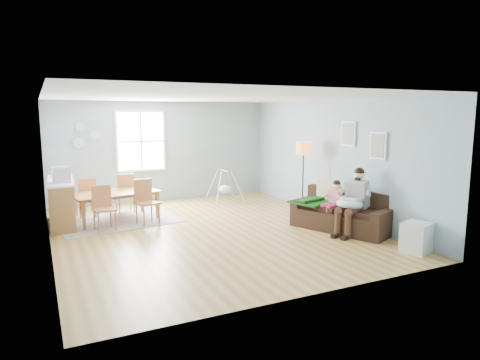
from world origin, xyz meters
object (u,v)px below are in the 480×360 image
sofa (343,216)px  chair_ne (125,190)px  father (353,199)px  storage_cube (416,238)px  chair_se (146,198)px  monitor (61,175)px  toddler (334,196)px  floor_lamp (303,154)px  chair_sw (103,205)px  baby_swing (225,188)px  counter (62,202)px  dining_table (116,206)px  chair_nw (86,195)px

sofa → chair_ne: size_ratio=2.26×
father → storage_cube: 1.49m
chair_se → monitor: 1.78m
toddler → sofa: bearing=-46.6°
toddler → floor_lamp: 1.61m
chair_sw → baby_swing: size_ratio=1.03×
chair_se → chair_ne: 1.27m
sofa → baby_swing: bearing=107.9°
father → counter: bearing=148.2°
counter → sofa: bearing=-29.2°
storage_cube → dining_table: bearing=133.5°
floor_lamp → monitor: (-5.26, 1.00, -0.29)m
chair_nw → dining_table: bearing=-45.3°
chair_ne → monitor: monitor is taller
chair_ne → baby_swing: 2.62m
toddler → chair_se: toddler is taller
chair_nw → sofa: bearing=-35.8°
sofa → father: father is taller
baby_swing → chair_sw: bearing=-157.0°
chair_sw → chair_nw: 1.28m
floor_lamp → counter: 5.50m
chair_ne → baby_swing: bearing=0.4°
floor_lamp → father: bearing=-91.9°
father → floor_lamp: (0.06, 1.88, 0.73)m
dining_table → chair_sw: 0.81m
chair_se → monitor: size_ratio=2.75×
storage_cube → baby_swing: (-1.32, 5.23, 0.14)m
dining_table → baby_swing: bearing=1.6°
storage_cube → dining_table: 6.23m
chair_sw → father: bearing=-28.4°
baby_swing → toddler: bearing=-73.6°
floor_lamp → baby_swing: 2.50m
storage_cube → chair_ne: (-3.94, 5.22, 0.29)m
toddler → floor_lamp: bearing=82.4°
floor_lamp → chair_se: (-3.61, 0.67, -0.87)m
counter → baby_swing: (4.07, 0.61, -0.10)m
dining_table → monitor: monitor is taller
monitor → baby_swing: size_ratio=0.39×
storage_cube → chair_ne: size_ratio=0.60×
chair_sw → counter: size_ratio=0.52×
sofa → storage_cube: sofa is taller
monitor → chair_se: bearing=-11.2°
dining_table → baby_swing: 3.06m
floor_lamp → dining_table: (-4.15, 1.23, -1.10)m
chair_se → chair_nw: size_ratio=1.05×
chair_se → baby_swing: bearing=27.7°
dining_table → baby_swing: baby_swing is taller
chair_ne → counter: counter is taller
counter → chair_sw: bearing=-47.4°
chair_nw → chair_ne: 0.92m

